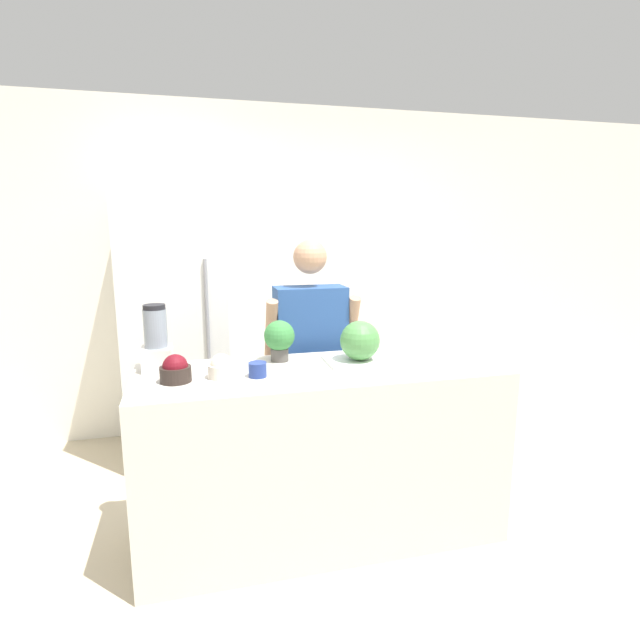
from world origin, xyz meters
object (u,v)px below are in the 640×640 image
person (310,364)px  bowl_cherries (175,370)px  bowl_small_blue (258,370)px  watermelon (360,341)px  potted_plant (279,338)px  bowl_cream (221,368)px  refrigerator (177,328)px  blender (156,342)px

person → bowl_cherries: (-0.80, -0.60, 0.19)m
bowl_cherries → bowl_small_blue: bowl_cherries is taller
watermelon → bowl_cherries: (-0.95, -0.10, -0.07)m
potted_plant → bowl_cream: bearing=-145.2°
person → watermelon: 0.58m
potted_plant → bowl_small_blue: bearing=-120.7°
refrigerator → person: 1.09m
refrigerator → bowl_cherries: (0.03, -1.29, 0.06)m
refrigerator → bowl_cherries: bearing=-88.8°
bowl_small_blue → blender: size_ratio=0.26×
refrigerator → bowl_cherries: refrigerator is taller
refrigerator → bowl_cherries: size_ratio=12.73×
person → blender: person is taller
watermelon → bowl_cherries: 0.96m
bowl_small_blue → blender: blender is taller
refrigerator → potted_plant: bearing=-61.6°
bowl_cream → bowl_small_blue: 0.18m
bowl_cherries → blender: blender is taller
bowl_cherries → blender: 0.26m
refrigerator → blender: size_ratio=5.53×
refrigerator → bowl_cream: (0.24, -1.28, 0.05)m
watermelon → person: bearing=107.5°
watermelon → blender: 1.06m
bowl_small_blue → blender: 0.55m
person → bowl_small_blue: bearing=-123.8°
refrigerator → blender: 1.08m
watermelon → bowl_cherries: bearing=-173.9°
watermelon → potted_plant: size_ratio=0.95×
refrigerator → watermelon: refrigerator is taller
refrigerator → blender: bearing=-93.6°
bowl_cream → bowl_small_blue: (0.17, -0.03, -0.01)m
person → blender: bearing=-157.5°
bowl_cherries → blender: (-0.09, 0.23, 0.09)m
person → bowl_cream: (-0.58, -0.58, 0.19)m
watermelon → blender: blender is taller
refrigerator → person: (0.83, -0.70, -0.14)m
bowl_small_blue → potted_plant: size_ratio=0.40×
person → bowl_cream: 0.85m
refrigerator → potted_plant: 1.20m
refrigerator → bowl_small_blue: (0.41, -1.31, 0.04)m
bowl_small_blue → refrigerator: bearing=107.5°
watermelon → bowl_cream: size_ratio=1.64×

